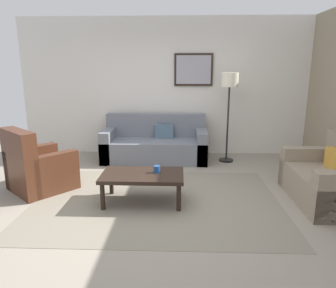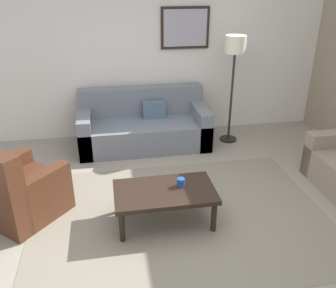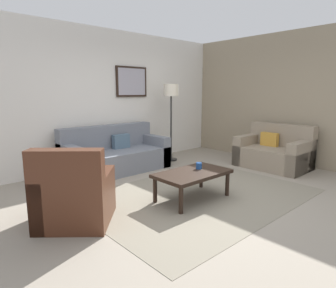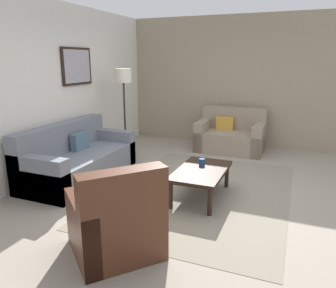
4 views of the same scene
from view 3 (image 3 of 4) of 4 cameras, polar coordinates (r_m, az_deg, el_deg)
The scene contains 11 objects.
ground_plane at distance 4.49m, azimuth 6.00°, elevation -9.98°, with size 8.00×8.00×0.00m, color gray.
rear_partition at distance 6.24m, azimuth -12.01°, elevation 8.71°, with size 6.00×0.12×2.80m, color silver.
stone_feature_panel at distance 6.76m, azimuth 23.67°, elevation 8.18°, with size 0.12×5.20×2.80m, color gray.
area_rug at distance 4.49m, azimuth 6.00°, elevation -9.93°, with size 3.36×2.43×0.01m, color gray.
couch_main at distance 5.85m, azimuth -10.54°, elevation -2.25°, with size 2.03×0.93×0.88m.
couch_loveseat at distance 6.40m, azimuth 20.32°, elevation -1.62°, with size 0.91×1.36×0.88m.
armchair_leather at distance 3.62m, azimuth -17.96°, elevation -10.35°, with size 1.13×1.13×0.95m.
coffee_table at distance 4.22m, azimuth 4.85°, elevation -6.15°, with size 1.10×0.64×0.41m.
cup at distance 4.36m, azimuth 6.10°, elevation -4.29°, with size 0.09×0.09×0.09m, color #1E478C.
lamp_standing at distance 6.46m, azimuth 0.62°, elevation 9.05°, with size 0.32×0.32×1.71m.
framed_artwork at distance 6.49m, azimuth -7.17°, elevation 12.07°, with size 0.78×0.04×0.65m.
Camera 3 is at (-3.15, -2.79, 1.55)m, focal length 30.94 mm.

